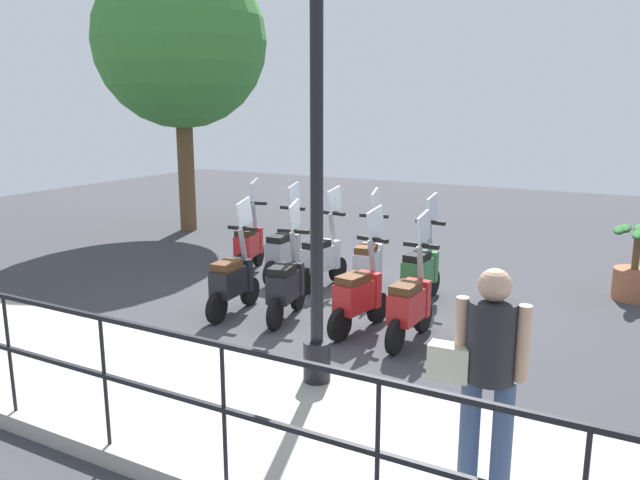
{
  "coord_description": "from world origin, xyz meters",
  "views": [
    {
      "loc": [
        -7.33,
        -3.6,
        2.78
      ],
      "look_at": [
        0.2,
        0.5,
        0.9
      ],
      "focal_mm": 35.0,
      "sensor_mm": 36.0,
      "label": 1
    }
  ],
  "objects_px": {
    "tree_large": "(180,42)",
    "scooter_near_2": "(286,284)",
    "scooter_near_0": "(410,304)",
    "scooter_far_4": "(249,244)",
    "scooter_far_2": "(322,257)",
    "scooter_near_1": "(359,294)",
    "scooter_far_3": "(284,251)",
    "scooter_near_3": "(233,279)",
    "scooter_far_1": "(368,262)",
    "lamp_post_near": "(317,181)",
    "potted_palm": "(635,269)",
    "pedestrian_with_bag": "(487,364)",
    "scooter_far_0": "(421,270)"
  },
  "relations": [
    {
      "from": "scooter_far_3",
      "to": "scooter_near_2",
      "type": "bearing_deg",
      "value": -148.93
    },
    {
      "from": "scooter_near_3",
      "to": "scooter_far_1",
      "type": "relative_size",
      "value": 1.0
    },
    {
      "from": "scooter_near_0",
      "to": "scooter_far_0",
      "type": "distance_m",
      "value": 1.53
    },
    {
      "from": "pedestrian_with_bag",
      "to": "potted_palm",
      "type": "distance_m",
      "value": 5.92
    },
    {
      "from": "lamp_post_near",
      "to": "scooter_far_4",
      "type": "height_order",
      "value": "lamp_post_near"
    },
    {
      "from": "pedestrian_with_bag",
      "to": "scooter_far_4",
      "type": "relative_size",
      "value": 1.03
    },
    {
      "from": "pedestrian_with_bag",
      "to": "lamp_post_near",
      "type": "bearing_deg",
      "value": 58.6
    },
    {
      "from": "scooter_far_0",
      "to": "scooter_near_3",
      "type": "bearing_deg",
      "value": 133.0
    },
    {
      "from": "scooter_far_2",
      "to": "lamp_post_near",
      "type": "bearing_deg",
      "value": -145.05
    },
    {
      "from": "potted_palm",
      "to": "scooter_far_4",
      "type": "distance_m",
      "value": 5.92
    },
    {
      "from": "scooter_near_0",
      "to": "scooter_near_3",
      "type": "relative_size",
      "value": 1.0
    },
    {
      "from": "scooter_near_1",
      "to": "scooter_far_3",
      "type": "height_order",
      "value": "same"
    },
    {
      "from": "scooter_far_1",
      "to": "potted_palm",
      "type": "bearing_deg",
      "value": -75.05
    },
    {
      "from": "scooter_near_1",
      "to": "scooter_far_4",
      "type": "relative_size",
      "value": 1.0
    },
    {
      "from": "scooter_far_0",
      "to": "scooter_far_2",
      "type": "height_order",
      "value": "same"
    },
    {
      "from": "lamp_post_near",
      "to": "scooter_far_3",
      "type": "xyz_separation_m",
      "value": [
        3.31,
        2.41,
        -1.61
      ]
    },
    {
      "from": "potted_palm",
      "to": "scooter_far_3",
      "type": "height_order",
      "value": "scooter_far_3"
    },
    {
      "from": "scooter_near_0",
      "to": "scooter_far_3",
      "type": "distance_m",
      "value": 3.15
    },
    {
      "from": "scooter_far_2",
      "to": "scooter_near_2",
      "type": "bearing_deg",
      "value": -162.22
    },
    {
      "from": "tree_large",
      "to": "scooter_far_2",
      "type": "height_order",
      "value": "tree_large"
    },
    {
      "from": "scooter_near_1",
      "to": "scooter_near_2",
      "type": "height_order",
      "value": "same"
    },
    {
      "from": "scooter_near_2",
      "to": "scooter_far_1",
      "type": "relative_size",
      "value": 1.0
    },
    {
      "from": "scooter_far_3",
      "to": "pedestrian_with_bag",
      "type": "bearing_deg",
      "value": -136.77
    },
    {
      "from": "scooter_near_2",
      "to": "scooter_far_2",
      "type": "distance_m",
      "value": 1.51
    },
    {
      "from": "scooter_near_2",
      "to": "scooter_far_2",
      "type": "bearing_deg",
      "value": 0.02
    },
    {
      "from": "tree_large",
      "to": "scooter_near_2",
      "type": "xyz_separation_m",
      "value": [
        -4.02,
        -5.05,
        -3.57
      ]
    },
    {
      "from": "scooter_far_3",
      "to": "scooter_far_4",
      "type": "relative_size",
      "value": 1.0
    },
    {
      "from": "lamp_post_near",
      "to": "pedestrian_with_bag",
      "type": "xyz_separation_m",
      "value": [
        -0.99,
        -1.84,
        -1.02
      ]
    },
    {
      "from": "scooter_far_4",
      "to": "scooter_near_3",
      "type": "bearing_deg",
      "value": -165.2
    },
    {
      "from": "lamp_post_near",
      "to": "scooter_far_3",
      "type": "relative_size",
      "value": 2.85
    },
    {
      "from": "scooter_near_1",
      "to": "scooter_far_3",
      "type": "xyz_separation_m",
      "value": [
        1.55,
        2.04,
        0.0
      ]
    },
    {
      "from": "scooter_near_0",
      "to": "scooter_far_4",
      "type": "relative_size",
      "value": 1.0
    },
    {
      "from": "potted_palm",
      "to": "scooter_near_0",
      "type": "height_order",
      "value": "scooter_near_0"
    },
    {
      "from": "tree_large",
      "to": "scooter_far_3",
      "type": "height_order",
      "value": "tree_large"
    },
    {
      "from": "scooter_near_0",
      "to": "scooter_far_1",
      "type": "height_order",
      "value": "same"
    },
    {
      "from": "scooter_near_0",
      "to": "scooter_far_1",
      "type": "distance_m",
      "value": 2.0
    },
    {
      "from": "pedestrian_with_bag",
      "to": "tree_large",
      "type": "relative_size",
      "value": 0.27
    },
    {
      "from": "scooter_far_2",
      "to": "scooter_far_4",
      "type": "distance_m",
      "value": 1.54
    },
    {
      "from": "pedestrian_with_bag",
      "to": "potted_palm",
      "type": "bearing_deg",
      "value": -10.16
    },
    {
      "from": "lamp_post_near",
      "to": "scooter_far_1",
      "type": "relative_size",
      "value": 2.85
    },
    {
      "from": "tree_large",
      "to": "scooter_far_0",
      "type": "bearing_deg",
      "value": -111.8
    },
    {
      "from": "scooter_far_2",
      "to": "scooter_far_1",
      "type": "bearing_deg",
      "value": -76.13
    },
    {
      "from": "pedestrian_with_bag",
      "to": "scooter_far_2",
      "type": "distance_m",
      "value": 5.5
    },
    {
      "from": "potted_palm",
      "to": "scooter_far_0",
      "type": "distance_m",
      "value": 3.12
    },
    {
      "from": "scooter_far_3",
      "to": "scooter_far_1",
      "type": "bearing_deg",
      "value": -92.34
    },
    {
      "from": "lamp_post_near",
      "to": "pedestrian_with_bag",
      "type": "bearing_deg",
      "value": -118.23
    },
    {
      "from": "pedestrian_with_bag",
      "to": "scooter_near_3",
      "type": "relative_size",
      "value": 1.03
    },
    {
      "from": "pedestrian_with_bag",
      "to": "scooter_far_4",
      "type": "xyz_separation_m",
      "value": [
        4.44,
        5.03,
        -0.6
      ]
    },
    {
      "from": "pedestrian_with_bag",
      "to": "scooter_far_2",
      "type": "height_order",
      "value": "pedestrian_with_bag"
    },
    {
      "from": "scooter_near_3",
      "to": "scooter_far_0",
      "type": "height_order",
      "value": "same"
    }
  ]
}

